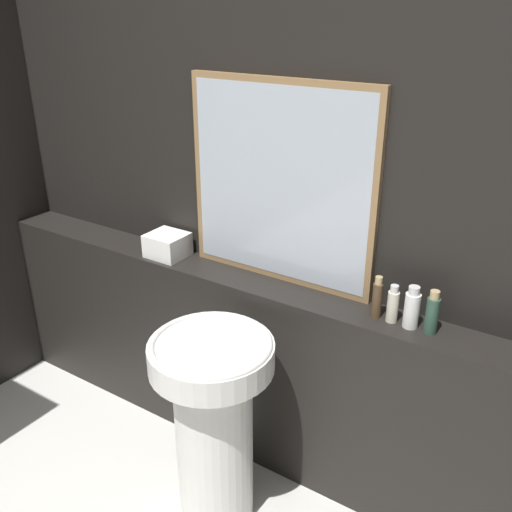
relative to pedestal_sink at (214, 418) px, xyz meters
The scene contains 9 objects.
wall_back 0.94m from the pedestal_sink, 99.27° to the left, with size 8.00×0.06×2.50m.
vanity_counter 0.42m from the pedestal_sink, 102.22° to the left, with size 2.88×0.21×0.89m.
pedestal_sink is the anchor object (origin of this frame).
mirror 0.95m from the pedestal_sink, 90.88° to the left, with size 0.83×0.03×0.83m.
towel_stack 0.83m from the pedestal_sink, 143.74° to the left, with size 0.17×0.16×0.11m.
shampoo_bottle 0.79m from the pedestal_sink, 40.96° to the left, with size 0.04×0.04×0.17m.
conditioner_bottle 0.82m from the pedestal_sink, 37.50° to the left, with size 0.04×0.04×0.15m.
lotion_bottle 0.87m from the pedestal_sink, 34.09° to the left, with size 0.06×0.06×0.16m.
body_wash_bottle 0.92m from the pedestal_sink, 31.10° to the left, with size 0.05×0.05×0.17m.
Camera 1 is at (1.19, -0.23, 1.98)m, focal length 40.00 mm.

